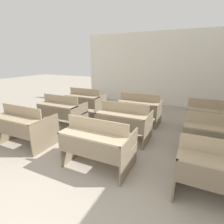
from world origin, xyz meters
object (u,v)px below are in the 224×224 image
at_px(bench_second_left, 62,111).
at_px(bench_second_center, 124,121).
at_px(bench_third_right, 211,117).
at_px(bench_front_left, 25,125).
at_px(bench_third_center, 139,108).
at_px(bench_front_right, 224,171).
at_px(bench_third_left, 86,101).
at_px(bench_front_center, 98,143).
at_px(bench_second_right, 216,136).

bearing_deg(bench_second_left, bench_second_center, -0.41).
xyz_separation_m(bench_second_center, bench_third_right, (1.87, 1.21, 0.00)).
height_order(bench_front_left, bench_third_center, same).
xyz_separation_m(bench_front_right, bench_third_left, (-3.80, 2.43, 0.00)).
bearing_deg(bench_front_center, bench_front_right, 0.71).
bearing_deg(bench_front_center, bench_second_center, 89.74).
xyz_separation_m(bench_front_left, bench_front_right, (3.77, -0.00, 0.00)).
bearing_deg(bench_second_right, bench_front_right, -90.01).
xyz_separation_m(bench_second_left, bench_third_center, (1.88, 1.19, 0.00)).
height_order(bench_second_left, bench_third_center, same).
xyz_separation_m(bench_second_left, bench_third_left, (-0.03, 1.22, 0.00)).
height_order(bench_third_center, bench_third_right, same).
bearing_deg(bench_front_right, bench_second_left, 162.09).
distance_m(bench_front_center, bench_front_right, 1.89).
bearing_deg(bench_second_center, bench_third_center, 89.98).
distance_m(bench_third_left, bench_third_center, 1.92).
xyz_separation_m(bench_front_left, bench_second_left, (0.00, 1.22, 0.00)).
height_order(bench_second_right, bench_third_left, same).
xyz_separation_m(bench_third_left, bench_third_right, (3.79, -0.01, 0.00)).
distance_m(bench_second_right, bench_third_right, 1.23).
distance_m(bench_front_left, bench_second_left, 1.22).
bearing_deg(bench_second_left, bench_third_right, 17.74).
bearing_deg(bench_front_right, bench_third_left, 147.38).
xyz_separation_m(bench_third_left, bench_third_center, (1.92, -0.03, 0.00)).
bearing_deg(bench_front_left, bench_third_left, 90.69).
height_order(bench_front_center, bench_second_center, same).
relative_size(bench_front_right, bench_third_left, 1.00).
distance_m(bench_second_left, bench_second_center, 1.88).
bearing_deg(bench_third_center, bench_third_left, 179.20).
bearing_deg(bench_second_left, bench_front_right, -17.91).
relative_size(bench_second_center, bench_third_center, 1.00).
relative_size(bench_front_center, bench_second_right, 1.00).
height_order(bench_front_right, bench_third_left, same).
bearing_deg(bench_third_right, bench_third_center, -179.64).
xyz_separation_m(bench_front_right, bench_second_center, (-1.89, 1.20, 0.00)).
distance_m(bench_front_left, bench_front_right, 3.77).
distance_m(bench_third_center, bench_third_right, 1.87).
height_order(bench_front_left, bench_second_left, same).
bearing_deg(bench_front_center, bench_second_right, 32.59).
xyz_separation_m(bench_front_left, bench_third_center, (1.89, 2.41, 0.00)).
height_order(bench_front_right, bench_third_center, same).
bearing_deg(bench_front_right, bench_front_left, 179.99).
xyz_separation_m(bench_front_center, bench_second_left, (-1.88, 1.24, 0.00)).
distance_m(bench_front_center, bench_second_left, 2.25).
bearing_deg(bench_third_center, bench_second_left, -147.74).
distance_m(bench_front_center, bench_third_left, 3.11).
bearing_deg(bench_second_center, bench_second_right, -0.56).
distance_m(bench_front_left, bench_third_left, 2.43).
bearing_deg(bench_third_left, bench_second_right, -18.16).
distance_m(bench_second_right, bench_third_center, 2.25).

